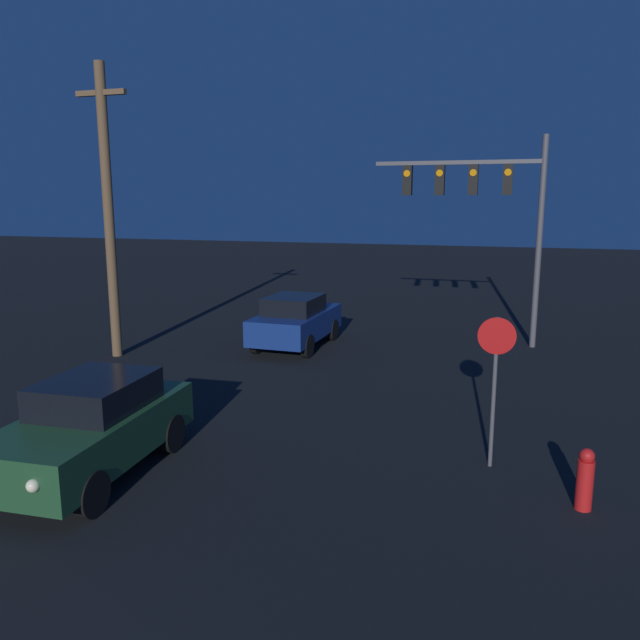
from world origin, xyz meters
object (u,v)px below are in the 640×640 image
at_px(traffic_signal_mast, 486,201).
at_px(car_far, 296,320).
at_px(stop_sign, 495,366).
at_px(fire_hydrant, 585,479).
at_px(utility_pole, 108,209).
at_px(car_near, 92,427).

bearing_deg(traffic_signal_mast, car_far, -157.83).
relative_size(traffic_signal_mast, stop_sign, 2.44).
height_order(car_far, stop_sign, stop_sign).
bearing_deg(stop_sign, fire_hydrant, -39.76).
relative_size(utility_pole, fire_hydrant, 8.60).
bearing_deg(car_far, fire_hydrant, -47.18).
bearing_deg(utility_pole, car_near, -57.20).
bearing_deg(traffic_signal_mast, car_near, -115.07).
bearing_deg(stop_sign, traffic_signal_mast, 94.54).
height_order(car_near, fire_hydrant, car_near).
bearing_deg(fire_hydrant, utility_pole, 154.41).
bearing_deg(car_far, utility_pole, -149.40).
relative_size(stop_sign, fire_hydrant, 2.75).
bearing_deg(car_far, traffic_signal_mast, 23.24).
xyz_separation_m(car_near, fire_hydrant, (7.51, 1.14, -0.35)).
xyz_separation_m(car_far, fire_hydrant, (7.39, -8.28, -0.35)).
bearing_deg(fire_hydrant, car_near, -171.38).
height_order(car_near, stop_sign, stop_sign).
relative_size(traffic_signal_mast, utility_pole, 0.78).
relative_size(car_near, fire_hydrant, 4.33).
distance_m(car_near, utility_pole, 8.80).
distance_m(utility_pole, fire_hydrant, 13.72).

